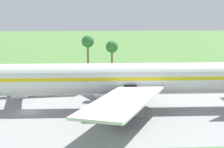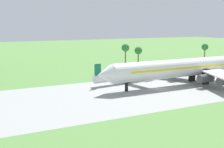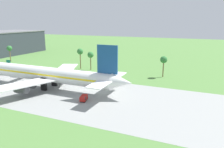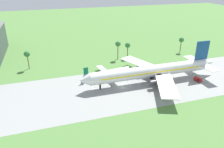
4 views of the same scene
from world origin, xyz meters
name	(u,v)px [view 2 (image 2 of 4)]	position (x,y,z in m)	size (l,w,h in m)	color
ground_plane	(158,89)	(0.00, 0.00, 0.00)	(600.00, 600.00, 0.00)	#517F3D
taxiway_strip	(158,89)	(0.00, 0.00, 0.01)	(320.00, 44.00, 0.02)	gray
jet_airliner	(196,67)	(18.07, 1.95, 6.01)	(78.63, 57.00, 19.87)	white
regional_aircraft	(125,76)	(-4.03, 14.63, 2.62)	(27.52, 24.89, 7.95)	silver
palm_tree_row	(125,51)	(11.21, 40.64, 9.26)	(110.60, 3.60, 12.33)	brown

